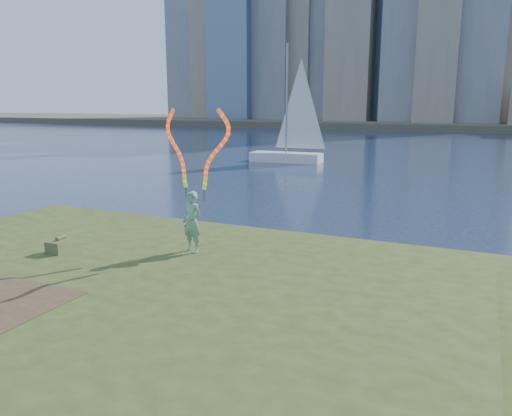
% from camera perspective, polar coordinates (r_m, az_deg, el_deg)
% --- Properties ---
extents(ground, '(320.00, 320.00, 0.00)m').
position_cam_1_polar(ground, '(12.01, -10.59, -10.78)').
color(ground, '#1A2742').
rests_on(ground, ground).
extents(grassy_knoll, '(20.00, 18.00, 0.80)m').
position_cam_1_polar(grassy_knoll, '(10.26, -18.21, -13.23)').
color(grassy_knoll, '#364518').
rests_on(grassy_knoll, ground).
extents(far_shore, '(320.00, 40.00, 1.20)m').
position_cam_1_polar(far_shore, '(104.28, 21.22, 8.96)').
color(far_shore, '#4C4737').
rests_on(far_shore, ground).
extents(woman_with_ribbons, '(2.00, 0.57, 3.98)m').
position_cam_1_polar(woman_with_ribbons, '(12.79, -7.27, 1.12)').
color(woman_with_ribbons, '#1C6741').
rests_on(woman_with_ribbons, grassy_knoll).
extents(canvas_bag, '(0.45, 0.51, 0.42)m').
position_cam_1_polar(canvas_bag, '(13.85, -21.92, -4.13)').
color(canvas_bag, '#4C4F29').
rests_on(canvas_bag, grassy_knoll).
extents(sailboat, '(5.99, 2.00, 9.06)m').
position_cam_1_polar(sailboat, '(39.44, 3.90, 7.50)').
color(sailboat, silver).
rests_on(sailboat, ground).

